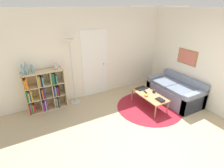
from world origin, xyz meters
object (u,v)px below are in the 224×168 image
vase_on_shelf (56,67)px  floor_lamp (70,54)px  couch (176,92)px  bowl (146,95)px  laptop (142,88)px  bottle_left (23,70)px  bookshelf (44,91)px  bottle_middle (26,69)px  coffee_table (149,96)px  cup (154,91)px  bottle_right (32,69)px

vase_on_shelf → floor_lamp: bearing=-5.9°
couch → bowl: bearing=176.6°
bowl → laptop: bearing=66.9°
bowl → bottle_left: bearing=155.4°
bookshelf → bottle_middle: (-0.31, -0.03, 0.69)m
floor_lamp → laptop: bearing=-25.3°
coffee_table → couch: bearing=-5.9°
coffee_table → vase_on_shelf: size_ratio=7.92×
laptop → coffee_table: bearing=-95.7°
bookshelf → bottle_middle: bottle_middle is taller
cup → vase_on_shelf: bearing=151.9°
bookshelf → vase_on_shelf: 0.75m
bowl → bottle_middle: bottle_middle is taller
cup → couch: bearing=-9.1°
cup → bottle_middle: (-3.05, 1.23, 0.80)m
bottle_middle → bottle_left: bearing=-176.9°
bottle_middle → laptop: bearing=-16.6°
couch → bottle_right: bottle_right is taller
laptop → vase_on_shelf: vase_on_shelf is taller
floor_lamp → cup: size_ratio=22.98×
bottle_middle → bookshelf: bearing=4.7°
bookshelf → bottle_right: bottle_right is taller
bowl → bottle_middle: 3.12m
couch → bookshelf: bearing=158.5°
bookshelf → vase_on_shelf: vase_on_shelf is taller
laptop → floor_lamp: bearing=154.7°
bookshelf → cup: size_ratio=13.58×
couch → bottle_right: (-3.68, 1.40, 0.91)m
bottle_right → bookshelf: bearing=-5.5°
floor_lamp → coffee_table: bearing=-35.2°
couch → bottle_left: bottle_left is taller
bottle_left → bottle_right: bottle_left is taller
vase_on_shelf → coffee_table: bearing=-30.6°
couch → vase_on_shelf: size_ratio=10.97×
laptop → cup: bearing=-68.0°
cup → bottle_left: bearing=158.6°
couch → laptop: size_ratio=4.28×
bottle_left → bottle_right: (0.21, 0.05, -0.02)m
bowl → bottle_right: bearing=152.8°
cup → vase_on_shelf: vase_on_shelf is taller
bookshelf → bottle_middle: 0.76m
bookshelf → bottle_right: (-0.18, 0.02, 0.66)m
bookshelf → bottle_right: 0.68m
bottle_right → bowl: bearing=-27.2°
floor_lamp → vase_on_shelf: size_ratio=13.19×
coffee_table → bowl: size_ratio=10.24×
laptop → bottle_left: bearing=163.9°
bowl → cup: bearing=9.8°
bottle_middle → vase_on_shelf: bottle_middle is taller
floor_lamp → bottle_right: bearing=176.3°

